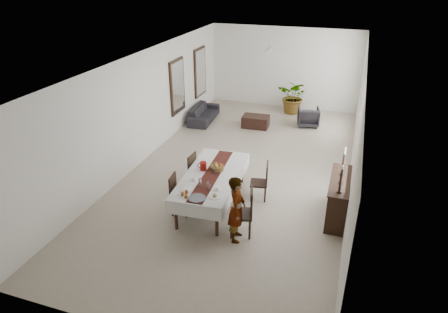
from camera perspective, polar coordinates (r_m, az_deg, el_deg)
floor at (r=11.61m, az=2.52°, el=-1.87°), size 6.00×12.00×0.00m
ceiling at (r=10.50m, az=2.87°, el=13.75°), size 6.00×12.00×0.02m
wall_back at (r=16.57m, az=8.59°, el=12.40°), size 6.00×0.02×3.20m
wall_front at (r=6.12m, az=-13.58°, el=-13.64°), size 6.00×0.02×3.20m
wall_left at (r=12.06m, az=-11.24°, el=7.03°), size 0.02×12.00×3.20m
wall_right at (r=10.60m, az=18.49°, el=3.46°), size 0.02×12.00×3.20m
dining_table_top at (r=9.65m, az=-1.73°, el=-2.77°), size 1.23×2.65×0.05m
table_leg_fl at (r=9.02m, az=-6.89°, el=-8.27°), size 0.08×0.08×0.75m
table_leg_fr at (r=8.75m, az=-1.02°, el=-9.24°), size 0.08×0.08×0.75m
table_leg_bl at (r=11.00m, az=-2.23°, el=-1.32°), size 0.08×0.08×0.75m
table_leg_br at (r=10.78m, az=2.59°, el=-1.93°), size 0.08×0.08×0.75m
tablecloth_top at (r=9.63m, az=-1.73°, el=-2.60°), size 1.43×2.85×0.01m
tablecloth_drape_left at (r=9.89m, az=-5.23°, el=-2.93°), size 0.18×2.78×0.32m
tablecloth_drape_right at (r=9.57m, az=1.91°, el=-3.90°), size 0.18×2.78×0.32m
tablecloth_drape_near at (r=8.59m, az=-4.40°, el=-7.80°), size 1.27×0.09×0.32m
tablecloth_drape_far at (r=10.89m, az=0.37°, el=0.05°), size 1.27×0.09×0.32m
table_runner at (r=9.63m, az=-1.73°, el=-2.56°), size 0.54×2.71×0.00m
red_pitcher at (r=9.79m, az=-2.98°, el=-1.38°), size 0.17×0.17×0.22m
pitcher_handle at (r=9.82m, az=-3.49°, el=-1.31°), size 0.13×0.03×0.13m
wine_glass_near at (r=8.97m, az=-2.24°, el=-4.23°), size 0.08×0.08×0.18m
wine_glass_mid at (r=9.12m, az=-3.46°, el=-3.70°), size 0.08×0.08×0.18m
wine_glass_far at (r=9.62m, az=-1.34°, el=-1.98°), size 0.08×0.08×0.18m
teacup_right at (r=9.00m, az=-0.94°, el=-4.55°), size 0.10×0.10×0.06m
saucer_right at (r=9.01m, az=-0.94°, el=-4.70°), size 0.16×0.16×0.01m
teacup_left at (r=9.39m, az=-4.29°, el=-3.21°), size 0.10×0.10×0.06m
saucer_left at (r=9.41m, az=-4.29°, el=-3.35°), size 0.16×0.16×0.01m
plate_near_right at (r=8.74m, az=-1.33°, el=-5.76°), size 0.26×0.26×0.02m
bread_near_right at (r=8.72m, az=-1.33°, el=-5.60°), size 0.10×0.10×0.10m
plate_near_left at (r=9.06m, az=-5.18°, el=-4.63°), size 0.26×0.26×0.02m
plate_far_left at (r=10.22m, az=-2.63°, el=-0.75°), size 0.26×0.26×0.02m
serving_tray at (r=8.70m, az=-3.89°, el=-5.96°), size 0.39×0.39×0.02m
jam_jar_a at (r=8.73m, az=-5.45°, el=-5.67°), size 0.07×0.07×0.08m
jam_jar_b at (r=8.81m, az=-5.96°, el=-5.36°), size 0.07×0.07×0.08m
jam_jar_c at (r=8.88m, az=-5.39°, el=-5.06°), size 0.07×0.07×0.08m
fruit_basket at (r=9.82m, az=-0.98°, el=-1.61°), size 0.32×0.32×0.11m
fruit_red at (r=9.79m, az=-0.77°, el=-1.15°), size 0.10×0.10×0.10m
fruit_green at (r=9.82m, az=-1.18°, el=-1.07°), size 0.09×0.09×0.09m
fruit_yellow at (r=9.74m, az=-1.08°, el=-1.33°), size 0.09×0.09×0.09m
chair_right_near_seat at (r=8.76m, az=2.45°, el=-8.22°), size 0.59×0.59×0.05m
chair_right_near_leg_fl at (r=8.75m, az=3.69°, el=-10.44°), size 0.06×0.06×0.48m
chair_right_near_leg_fr at (r=9.07m, az=3.72°, el=-8.95°), size 0.06×0.06×0.48m
chair_right_near_leg_bl at (r=8.75m, az=1.06°, el=-10.35°), size 0.06×0.06×0.48m
chair_right_near_leg_br at (r=9.08m, az=1.19°, el=-8.87°), size 0.06×0.06×0.48m
chair_right_near_back at (r=8.57m, az=3.97°, el=-6.44°), size 0.16×0.48×0.62m
chair_right_far_seat at (r=10.06m, az=4.99°, el=-3.80°), size 0.49×0.49×0.05m
chair_right_far_leg_fl at (r=10.03m, az=5.87°, el=-5.51°), size 0.05×0.05×0.42m
chair_right_far_leg_fr at (r=10.32m, az=5.95°, el=-4.51°), size 0.05×0.05×0.42m
chair_right_far_leg_bl at (r=10.04m, az=3.89°, el=-5.38°), size 0.05×0.05×0.42m
chair_right_far_leg_br at (r=10.33m, az=4.04°, el=-4.39°), size 0.05×0.05×0.42m
chair_right_far_back at (r=9.92m, az=6.16°, el=-2.43°), size 0.12×0.42×0.54m
chair_left_near_seat at (r=9.51m, az=-6.15°, el=-5.76°), size 0.46×0.46×0.05m
chair_left_near_leg_fl at (r=9.83m, az=-6.72°, el=-6.27°), size 0.05×0.05×0.42m
chair_left_near_leg_fr at (r=9.56m, az=-7.41°, el=-7.34°), size 0.05×0.05×0.42m
chair_left_near_leg_bl at (r=9.73m, az=-4.79°, el=-6.54°), size 0.05×0.05×0.42m
chair_left_near_leg_br at (r=9.45m, az=-5.43°, el=-7.64°), size 0.05×0.05×0.42m
chair_left_near_back at (r=9.43m, az=-7.34°, el=-4.12°), size 0.08×0.42×0.54m
chair_left_far_seat at (r=10.35m, az=-3.55°, el=-2.76°), size 0.47×0.47×0.05m
chair_left_far_leg_fl at (r=10.68m, az=-3.93°, el=-3.28°), size 0.05×0.05×0.43m
chair_left_far_leg_fr at (r=10.41m, az=-4.83°, el=-4.15°), size 0.05×0.05×0.43m
chair_left_far_leg_bl at (r=10.53m, az=-2.22°, el=-3.66°), size 0.05×0.05×0.43m
chair_left_far_leg_br at (r=10.26m, az=-3.08°, el=-4.56°), size 0.05×0.05×0.43m
chair_left_far_back at (r=10.29m, az=-4.57°, el=-1.10°), size 0.08×0.43×0.55m
woman at (r=8.46m, az=1.85°, el=-7.52°), size 0.43×0.59×1.51m
sideboard_body at (r=9.69m, az=15.98°, el=-5.84°), size 0.42×1.59×0.95m
sideboard_top at (r=9.45m, az=16.34°, el=-3.29°), size 0.47×1.65×0.03m
candlestick_near_base at (r=8.92m, az=16.12°, el=-4.87°), size 0.11×0.11×0.03m
candlestick_near_shaft at (r=8.79m, az=16.35°, el=-3.29°), size 0.05×0.05×0.53m
candlestick_near_candle at (r=8.65m, az=16.60°, el=-1.52°), size 0.04×0.04×0.08m
candlestick_mid_base at (r=9.29m, az=16.30°, el=-3.58°), size 0.11×0.11×0.03m
candlestick_mid_shaft at (r=9.13m, az=16.58°, el=-1.61°), size 0.05×0.05×0.69m
candlestick_mid_candle at (r=8.96m, az=16.89°, el=0.58°), size 0.04×0.04×0.08m
candlestick_far_base at (r=9.67m, az=16.47°, el=-2.39°), size 0.11×0.11×0.03m
candlestick_far_shaft at (r=9.53m, az=16.70°, el=-0.77°), size 0.05×0.05×0.58m
candlestick_far_candle at (r=9.39m, az=16.96°, el=1.05°), size 0.04×0.04×0.08m
sofa at (r=15.19m, az=-2.89°, el=6.18°), size 0.87×1.94×0.55m
armchair at (r=14.95m, az=11.95°, el=5.59°), size 0.88×0.90×0.69m
coffee_table at (r=14.60m, az=4.54°, el=5.01°), size 0.96×0.66×0.42m
potted_plant at (r=16.07m, az=10.00°, el=8.43°), size 1.41×1.29×1.34m
mirror_frame_near at (r=13.91m, az=-6.69°, el=9.89°), size 0.06×1.05×1.85m
mirror_glass_near at (r=13.89m, az=-6.56°, el=9.88°), size 0.01×0.90×1.70m
mirror_frame_far at (r=15.76m, az=-3.45°, el=11.95°), size 0.06×1.05×1.85m
mirror_glass_far at (r=15.75m, az=-3.33°, el=11.94°), size 0.01×0.90×1.70m
fan_rod at (r=13.38m, az=6.53°, el=15.86°), size 0.04×0.04×0.20m
fan_hub at (r=13.41m, az=6.49°, el=15.02°), size 0.16×0.16×0.08m
fan_blade_n at (r=13.75m, az=6.82°, el=15.27°), size 0.10×0.55×0.01m
fan_blade_s at (r=13.08m, az=6.14°, el=14.75°), size 0.10×0.55×0.01m
fan_blade_e at (r=13.35m, az=8.00°, el=14.88°), size 0.55×0.10×0.01m
fan_blade_w at (r=13.49m, az=4.99°, el=15.15°), size 0.55×0.10×0.01m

